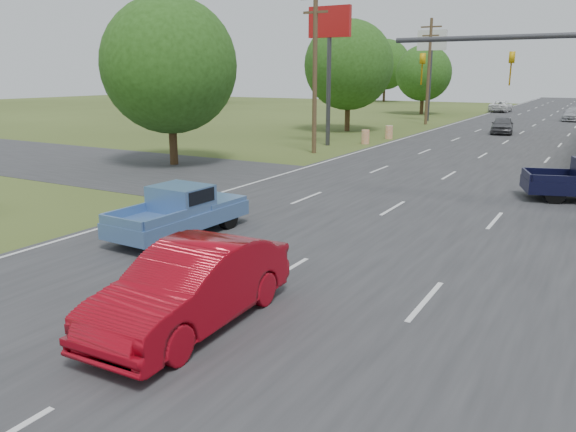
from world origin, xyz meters
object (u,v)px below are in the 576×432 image
Objects in this scene: blue_pickup at (182,210)px; distant_car_white at (501,106)px; distant_car_grey at (502,125)px; red_convertible at (192,287)px; distant_car_silver at (573,114)px.

blue_pickup reaches higher than distant_car_white.
blue_pickup is at bearing 91.40° from distant_car_white.
red_convertible is at bearing -96.04° from distant_car_grey.
red_convertible is at bearing -93.32° from distant_car_silver.
red_convertible is at bearing -45.83° from blue_pickup.
red_convertible is 59.41m from distant_car_silver.
blue_pickup is 36.98m from distant_car_grey.
distant_car_white is at bearing 93.01° from red_convertible.
red_convertible is 1.04× the size of blue_pickup.
blue_pickup reaches higher than distant_car_grey.
distant_car_grey is (-1.33, 41.76, -0.09)m from red_convertible.
red_convertible is 1.17× the size of distant_car_grey.
distant_car_silver is at bearing 84.57° from blue_pickup.
distant_car_silver is 14.70m from distant_car_white.
blue_pickup is 65.86m from distant_car_white.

